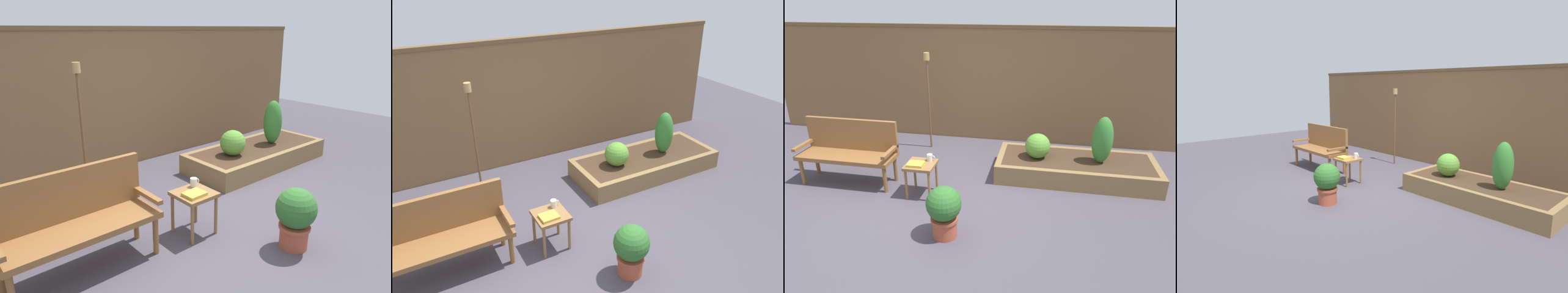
% 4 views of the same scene
% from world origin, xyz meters
% --- Properties ---
extents(ground_plane, '(14.00, 14.00, 0.00)m').
position_xyz_m(ground_plane, '(0.00, 0.00, 0.00)').
color(ground_plane, '#47424C').
extents(fence_back, '(8.40, 0.14, 2.16)m').
position_xyz_m(fence_back, '(0.00, 2.60, 1.09)').
color(fence_back, brown).
rests_on(fence_back, ground_plane).
extents(garden_bench, '(1.44, 0.48, 0.94)m').
position_xyz_m(garden_bench, '(-1.49, 0.47, 0.54)').
color(garden_bench, brown).
rests_on(garden_bench, ground_plane).
extents(side_table, '(0.40, 0.40, 0.48)m').
position_xyz_m(side_table, '(-0.29, 0.24, 0.40)').
color(side_table, olive).
rests_on(side_table, ground_plane).
extents(cup_on_table, '(0.12, 0.08, 0.10)m').
position_xyz_m(cup_on_table, '(-0.20, 0.36, 0.53)').
color(cup_on_table, silver).
rests_on(cup_on_table, side_table).
extents(book_on_table, '(0.22, 0.19, 0.03)m').
position_xyz_m(book_on_table, '(-0.34, 0.18, 0.50)').
color(book_on_table, gold).
rests_on(book_on_table, side_table).
extents(potted_boxwood, '(0.41, 0.41, 0.64)m').
position_xyz_m(potted_boxwood, '(0.29, -0.63, 0.36)').
color(potted_boxwood, '#A84C33').
rests_on(potted_boxwood, ground_plane).
extents(raised_planter_bed, '(2.40, 1.00, 0.30)m').
position_xyz_m(raised_planter_bed, '(1.85, 1.20, 0.15)').
color(raised_planter_bed, olive).
rests_on(raised_planter_bed, ground_plane).
extents(shrub_near_bench, '(0.38, 0.38, 0.38)m').
position_xyz_m(shrub_near_bench, '(1.26, 1.17, 0.49)').
color(shrub_near_bench, brown).
rests_on(shrub_near_bench, raised_planter_bed).
extents(shrub_far_corner, '(0.30, 0.30, 0.71)m').
position_xyz_m(shrub_far_corner, '(2.19, 1.17, 0.66)').
color(shrub_far_corner, brown).
rests_on(shrub_far_corner, raised_planter_bed).
extents(tiki_torch, '(0.10, 0.10, 1.74)m').
position_xyz_m(tiki_torch, '(-0.73, 1.94, 1.19)').
color(tiki_torch, brown).
rests_on(tiki_torch, ground_plane).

